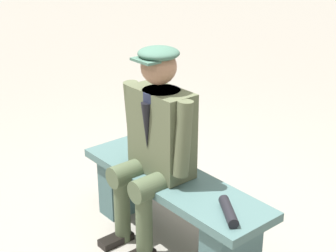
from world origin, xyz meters
The scene contains 4 objects.
ground_plane centered at (0.00, 0.00, 0.00)m, with size 30.00×30.00×0.00m, color gray.
bench centered at (0.00, 0.00, 0.31)m, with size 1.49×0.43×0.50m.
seated_man centered at (0.11, 0.06, 0.76)m, with size 0.62×0.55×1.35m.
rolled_magazine centered at (-0.56, 0.06, 0.53)m, with size 0.06×0.06×0.27m, color black.
Camera 1 is at (-2.25, 1.91, 2.08)m, focal length 54.35 mm.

